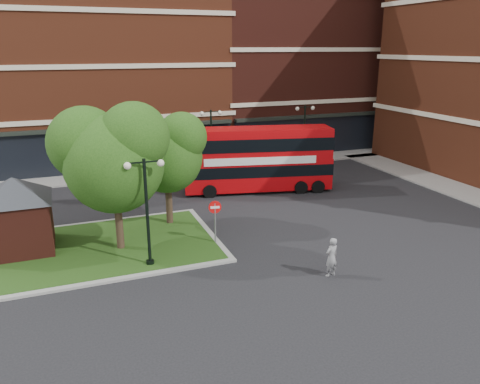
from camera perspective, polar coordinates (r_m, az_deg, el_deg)
name	(u,v)px	position (r m, az deg, el deg)	size (l,w,h in m)	color
ground	(264,250)	(23.06, 2.88, -7.07)	(120.00, 120.00, 0.00)	black
pavement_far	(181,170)	(37.89, -7.25, 2.70)	(44.00, 3.00, 0.12)	slate
terrace_far_left	(63,78)	(43.25, -20.75, 12.88)	(26.00, 12.00, 14.00)	maroon
terrace_far_right	(296,63)	(48.76, 6.84, 15.39)	(18.00, 12.00, 16.00)	#471911
traffic_island	(88,249)	(24.10, -17.99, -6.66)	(12.60, 7.60, 0.15)	gray
kiosk	(16,207)	(24.37, -25.66, -1.63)	(6.51, 6.51, 3.60)	#471911
tree_island_west	(111,154)	(22.34, -15.44, 4.49)	(5.40, 4.71, 7.21)	#2D2116
tree_island_east	(165,150)	(25.30, -9.15, 5.06)	(4.46, 3.90, 6.29)	#2D2116
lamp_island	(147,207)	(20.72, -11.29, -1.85)	(1.72, 0.36, 5.00)	black
lamp_far_left	(211,138)	(35.93, -3.52, 6.53)	(1.72, 0.36, 5.00)	black
lamp_far_right	(304,132)	(39.04, 7.83, 7.27)	(1.72, 0.36, 5.00)	black
bus	(258,155)	(31.76, 2.17, 4.52)	(10.22, 4.40, 3.80)	#AA060A
woman	(331,257)	(20.60, 11.09, -7.80)	(0.64, 0.42, 1.76)	gray
car_silver	(143,166)	(36.65, -11.77, 3.16)	(1.87, 4.66, 1.59)	#A8AAB0
car_white	(295,157)	(39.07, 6.67, 4.25)	(1.65, 4.73, 1.56)	silver
no_entry_sign	(215,214)	(23.08, -3.06, -2.66)	(0.63, 0.14, 2.30)	slate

